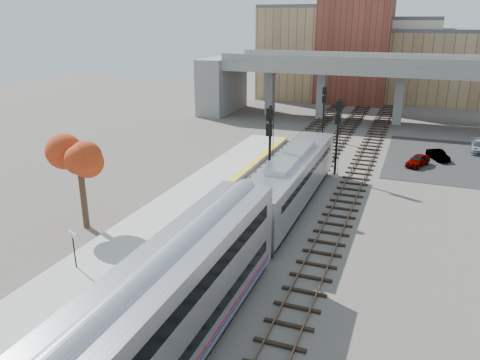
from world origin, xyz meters
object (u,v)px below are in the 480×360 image
Objects in this scene: car_a at (418,160)px; locomotive at (291,179)px; coach at (127,357)px; car_c at (480,147)px; signal_mast_mid at (337,139)px; signal_mast_near at (269,153)px; car_b at (438,155)px; signal_mast_far at (323,114)px; tree at (79,160)px.

locomotive is at bearing -99.26° from car_a.
car_c is (15.65, 45.64, -2.12)m from coach.
signal_mast_mid is 10.26m from car_a.
signal_mast_mid is (4.10, 7.65, -0.25)m from signal_mast_near.
signal_mast_near is 2.43× the size of car_b.
signal_mast_far is 0.96× the size of tree.
locomotive is 15.88m from tree.
coach is 48.29m from car_c.
car_a is 1.08× the size of car_b.
signal_mast_far is at bearing -174.24° from car_c.
coach is 3.20× the size of signal_mast_near.
car_c is at bearing 1.14° from signal_mast_far.
car_c is (6.38, 8.08, 0.04)m from car_a.
signal_mast_near reaches higher than car_c.
locomotive is at bearing 90.00° from coach.
signal_mast_near is at bearing 159.93° from locomotive.
car_c is at bearing 20.42° from car_b.
coach is 3.65× the size of tree.
locomotive is 2.83m from signal_mast_near.
coach reaches higher than car_a.
car_c is (28.30, 32.21, -4.41)m from tree.
signal_mast_near is 1.80× the size of car_c.
locomotive is 5.49× the size of car_a.
car_a reaches higher than car_b.
signal_mast_near reaches higher than signal_mast_far.
locomotive is 17.66m from car_a.
car_b is at bearing 79.98° from car_a.
locomotive is 5.92× the size of car_b.
coach is 23.50m from signal_mast_near.
tree is (-12.65, 13.43, 2.28)m from coach.
car_b is (11.22, 40.63, -2.23)m from coach.
tree is 43.10m from car_c.
signal_mast_far is 1.51× the size of car_c.
tree reaches higher than locomotive.
coach is at bearing -104.30° from car_c.
car_a is 0.80× the size of car_c.
locomotive is at bearing 35.95° from tree.
signal_mast_near is at bearing -155.79° from car_b.
signal_mast_mid is at bearing -73.96° from signal_mast_far.
coach is at bearing -84.87° from signal_mast_near.
tree is (-10.55, -31.86, 1.90)m from signal_mast_far.
signal_mast_mid is 2.14× the size of car_a.
car_b is at bearing 48.72° from tree.
signal_mast_near is 22.07m from car_b.
tree is at bearing -108.33° from signal_mast_far.
car_a is at bearing -34.23° from signal_mast_far.
car_a is at bearing 51.30° from signal_mast_near.
car_b is at bearing 52.33° from signal_mast_near.
car_b is (13.32, 17.26, -3.44)m from signal_mast_near.
car_a is at bearing 76.15° from coach.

